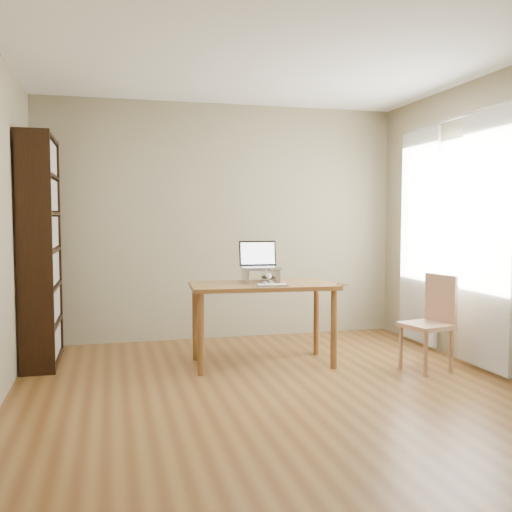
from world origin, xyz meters
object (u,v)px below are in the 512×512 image
(bookshelf, at_px, (41,251))
(keyboard, at_px, (272,285))
(laptop, at_px, (259,261))
(desk, at_px, (263,295))
(cat, at_px, (264,275))
(chair, at_px, (433,319))

(bookshelf, height_order, keyboard, bookshelf)
(bookshelf, distance_m, laptop, 2.01)
(desk, bearing_deg, laptop, 93.49)
(laptop, bearing_deg, cat, -36.69)
(keyboard, distance_m, chair, 1.46)
(bookshelf, relative_size, chair, 2.48)
(laptop, xyz_separation_m, chair, (1.41, -0.70, -0.49))
(bookshelf, distance_m, cat, 2.07)
(desk, relative_size, cat, 2.75)
(keyboard, bearing_deg, bookshelf, 166.16)
(laptop, bearing_deg, bookshelf, 171.96)
(desk, height_order, laptop, laptop)
(desk, xyz_separation_m, laptop, (0.00, 0.14, 0.30))
(desk, xyz_separation_m, cat, (0.04, 0.11, 0.18))
(laptop, bearing_deg, desk, -86.51)
(bookshelf, relative_size, desk, 1.56)
(bookshelf, xyz_separation_m, keyboard, (2.00, -0.76, -0.29))
(bookshelf, xyz_separation_m, cat, (2.01, -0.43, -0.23))
(cat, bearing_deg, desk, -105.05)
(bookshelf, xyz_separation_m, laptop, (1.97, -0.40, -0.11))
(desk, bearing_deg, keyboard, -79.74)
(desk, distance_m, keyboard, 0.25)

